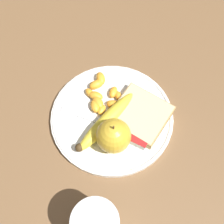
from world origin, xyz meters
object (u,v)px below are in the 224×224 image
at_px(apple, 113,136).
at_px(jam_packet, 140,139).
at_px(plate, 112,117).
at_px(banana, 105,120).
at_px(fork, 105,123).
at_px(bread_slice, 140,115).

xyz_separation_m(apple, jam_packet, (0.05, 0.03, -0.03)).
distance_m(plate, jam_packet, 0.09).
height_order(plate, banana, banana).
height_order(plate, fork, fork).
bearing_deg(apple, fork, 140.59).
xyz_separation_m(banana, fork, (-0.00, -0.00, -0.01)).
distance_m(plate, bread_slice, 0.06).
height_order(plate, jam_packet, jam_packet).
relative_size(plate, fork, 1.53).
bearing_deg(apple, jam_packet, 30.73).
height_order(apple, banana, apple).
bearing_deg(apple, bread_slice, 73.60).
bearing_deg(jam_packet, bread_slice, 113.90).
xyz_separation_m(fork, jam_packet, (0.08, -0.00, 0.01)).
bearing_deg(bread_slice, jam_packet, -66.10).
xyz_separation_m(banana, bread_slice, (0.06, 0.05, -0.01)).
distance_m(plate, banana, 0.03).
bearing_deg(banana, apple, -40.74).
xyz_separation_m(bread_slice, jam_packet, (0.02, -0.05, -0.00)).
relative_size(apple, bread_slice, 0.65).
xyz_separation_m(banana, jam_packet, (0.08, -0.00, -0.01)).
bearing_deg(apple, banana, 139.26).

